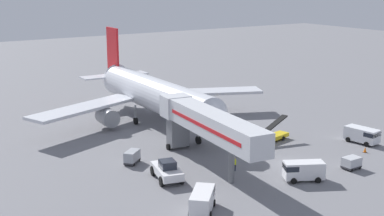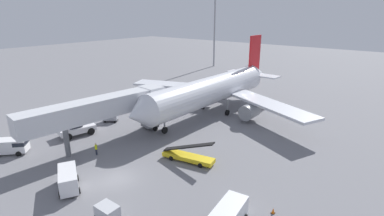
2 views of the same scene
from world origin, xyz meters
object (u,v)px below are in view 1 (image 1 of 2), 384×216
at_px(pushback_tug, 167,170).
at_px(service_van_near_right, 303,170).
at_px(baggage_cart_far_right, 132,157).
at_px(belt_loader_truck, 270,137).
at_px(safety_cone_bravo, 365,150).
at_px(safety_cone_alpha, 350,131).
at_px(jet_bridge, 205,123).
at_px(baggage_cart_near_center, 351,162).
at_px(service_van_mid_center, 203,199).
at_px(ground_crew_worker_foreground, 235,164).
at_px(service_van_mid_right, 363,135).
at_px(airplane_at_gate, 153,94).

xyz_separation_m(pushback_tug, service_van_near_right, (12.57, -8.49, 0.15)).
height_order(pushback_tug, baggage_cart_far_right, pushback_tug).
relative_size(pushback_tug, baggage_cart_far_right, 2.16).
xyz_separation_m(pushback_tug, belt_loader_truck, (18.93, 4.35, -0.32)).
bearing_deg(belt_loader_truck, safety_cone_bravo, -53.27).
height_order(baggage_cart_far_right, safety_cone_alpha, baggage_cart_far_right).
xyz_separation_m(jet_bridge, baggage_cart_near_center, (13.97, -10.43, -4.55)).
distance_m(service_van_mid_center, baggage_cart_far_right, 16.00).
distance_m(service_van_mid_center, baggage_cart_near_center, 21.44).
height_order(service_van_near_right, ground_crew_worker_foreground, service_van_near_right).
bearing_deg(baggage_cart_near_center, service_van_mid_right, 33.21).
xyz_separation_m(baggage_cart_far_right, ground_crew_worker_foreground, (8.92, -8.94, 0.01)).
distance_m(service_van_near_right, baggage_cart_near_center, 7.59).
xyz_separation_m(airplane_at_gate, service_van_mid_center, (-11.83, -31.11, -3.34)).
bearing_deg(service_van_mid_center, jet_bridge, 54.69).
bearing_deg(service_van_near_right, ground_crew_worker_foreground, 124.76).
relative_size(jet_bridge, baggage_cart_far_right, 8.17).
xyz_separation_m(airplane_at_gate, service_van_near_right, (2.03, -30.57, -3.29)).
relative_size(baggage_cart_near_center, ground_crew_worker_foreground, 1.29).
distance_m(service_van_mid_center, safety_cone_alpha, 34.76).
relative_size(airplane_at_gate, service_van_mid_right, 8.34).
distance_m(jet_bridge, ground_crew_worker_foreground, 5.96).
xyz_separation_m(belt_loader_truck, ground_crew_worker_foreground, (-10.88, -6.33, 0.11)).
distance_m(service_van_near_right, baggage_cart_far_right, 20.48).
distance_m(belt_loader_truck, ground_crew_worker_foreground, 12.59).
xyz_separation_m(service_van_mid_center, safety_cone_alpha, (33.12, 10.50, -0.91)).
height_order(service_van_near_right, baggage_cart_near_center, service_van_near_right).
bearing_deg(pushback_tug, jet_bridge, 13.67).
bearing_deg(service_van_mid_center, baggage_cart_far_right, 88.49).
height_order(jet_bridge, service_van_near_right, jet_bridge).
distance_m(service_van_near_right, ground_crew_worker_foreground, 7.93).
relative_size(pushback_tug, safety_cone_bravo, 8.05).
height_order(pushback_tug, safety_cone_alpha, pushback_tug).
bearing_deg(ground_crew_worker_foreground, safety_cone_alpha, 8.24).
relative_size(pushback_tug, ground_crew_worker_foreground, 3.43).
xyz_separation_m(jet_bridge, baggage_cart_far_right, (-7.04, 5.45, -4.47)).
xyz_separation_m(baggage_cart_far_right, safety_cone_bravo, (27.34, -12.70, -0.53)).
xyz_separation_m(belt_loader_truck, service_van_mid_center, (-20.22, -13.39, 0.42)).
bearing_deg(pushback_tug, airplane_at_gate, 64.48).
distance_m(service_van_mid_right, ground_crew_worker_foreground, 21.39).
height_order(jet_bridge, belt_loader_truck, jet_bridge).
xyz_separation_m(jet_bridge, safety_cone_bravo, (20.30, -7.25, -4.99)).
bearing_deg(pushback_tug, baggage_cart_far_right, 97.15).
bearing_deg(service_van_mid_center, belt_loader_truck, 33.50).
relative_size(pushback_tug, belt_loader_truck, 0.80).
xyz_separation_m(belt_loader_truck, safety_cone_bravo, (7.54, -10.10, -0.42)).
relative_size(belt_loader_truck, baggage_cart_near_center, 3.32).
xyz_separation_m(belt_loader_truck, baggage_cart_far_right, (-19.80, 2.60, 0.11)).
relative_size(service_van_mid_center, baggage_cart_far_right, 1.74).
relative_size(service_van_mid_right, safety_cone_bravo, 6.77).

